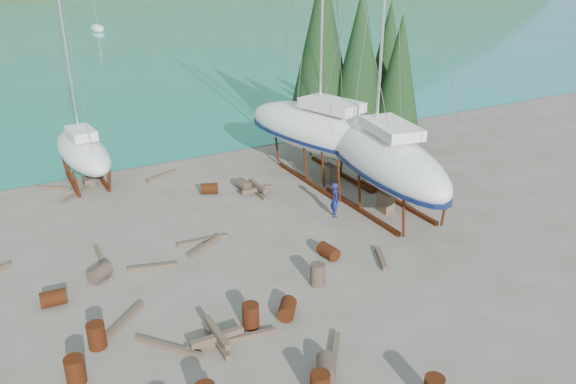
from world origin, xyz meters
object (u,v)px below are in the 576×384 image
small_sailboat_shore (83,151)px  worker (335,200)px  large_sailboat_near (382,155)px  large_sailboat_far (325,130)px

small_sailboat_shore → worker: (9.62, -10.13, -0.98)m
large_sailboat_near → small_sailboat_shore: 15.95m
large_sailboat_far → small_sailboat_shore: large_sailboat_far is taller
small_sailboat_shore → large_sailboat_near: bearing=-45.7°
large_sailboat_far → worker: bearing=-132.2°
large_sailboat_far → small_sailboat_shore: bearing=137.6°
worker → large_sailboat_far: bearing=-9.1°
large_sailboat_near → worker: bearing=-176.1°
worker → small_sailboat_shore: bearing=60.6°
large_sailboat_near → worker: (-2.45, 0.25, -1.91)m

